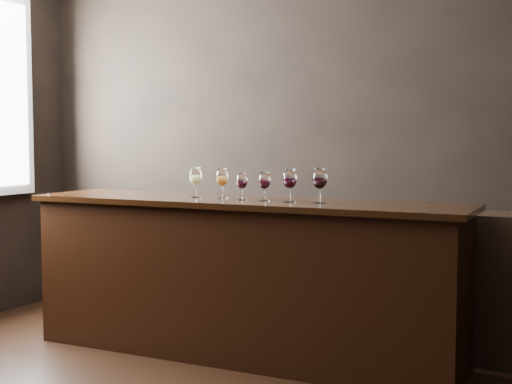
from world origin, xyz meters
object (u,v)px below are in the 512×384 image
at_px(bar_counter, 243,281).
at_px(glass_amber, 222,178).
at_px(glass_red_c, 290,179).
at_px(glass_red_d, 320,179).
at_px(glass_red_a, 242,181).
at_px(glass_red_b, 264,181).
at_px(glass_white, 196,177).
at_px(back_bar_shelf, 365,276).

height_order(bar_counter, glass_amber, glass_amber).
height_order(glass_red_c, glass_red_d, glass_red_d).
relative_size(glass_red_a, glass_red_b, 0.95).
height_order(glass_amber, glass_red_b, glass_amber).
height_order(bar_counter, glass_red_d, glass_red_d).
bearing_deg(glass_red_c, glass_red_a, -178.69).
bearing_deg(glass_white, glass_amber, 10.18).
relative_size(back_bar_shelf, glass_red_d, 12.24).
height_order(bar_counter, glass_white, glass_white).
height_order(back_bar_shelf, glass_amber, glass_amber).
distance_m(glass_red_a, glass_red_d, 0.52).
xyz_separation_m(glass_amber, glass_red_b, (0.33, -0.05, -0.01)).
xyz_separation_m(bar_counter, back_bar_shelf, (0.61, 0.62, -0.02)).
bearing_deg(glass_red_c, glass_red_b, 179.99).
xyz_separation_m(bar_counter, glass_amber, (-0.16, 0.02, 0.66)).
distance_m(bar_counter, back_bar_shelf, 0.87).
distance_m(bar_counter, glass_red_d, 0.86).
bearing_deg(back_bar_shelf, glass_red_b, -123.94).
bearing_deg(glass_white, glass_red_b, -1.82).
xyz_separation_m(glass_red_b, glass_red_d, (0.37, 0.01, 0.02)).
distance_m(bar_counter, glass_red_b, 0.67).
height_order(back_bar_shelf, glass_red_c, glass_red_c).
xyz_separation_m(back_bar_shelf, glass_red_d, (-0.07, -0.64, 0.69)).
xyz_separation_m(back_bar_shelf, glass_red_c, (-0.26, -0.65, 0.68)).
distance_m(back_bar_shelf, glass_red_d, 0.95).
height_order(bar_counter, back_bar_shelf, bar_counter).
distance_m(back_bar_shelf, glass_red_a, 1.11).
relative_size(glass_white, glass_red_a, 1.16).
bearing_deg(glass_amber, glass_white, -169.82).
height_order(glass_red_b, glass_red_d, glass_red_d).
height_order(glass_white, glass_amber, glass_white).
bearing_deg(glass_red_b, glass_white, 178.18).
height_order(back_bar_shelf, glass_white, glass_white).
distance_m(bar_counter, glass_white, 0.75).
relative_size(glass_amber, glass_red_b, 1.07).
relative_size(glass_amber, glass_red_a, 1.12).
xyz_separation_m(glass_white, glass_red_a, (0.36, -0.02, -0.02)).
distance_m(glass_amber, glass_red_a, 0.19).
bearing_deg(glass_white, back_bar_shelf, 33.63).
xyz_separation_m(glass_red_a, glass_red_b, (0.16, 0.01, 0.01)).
height_order(glass_amber, glass_red_c, glass_red_c).
distance_m(bar_counter, glass_amber, 0.68).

